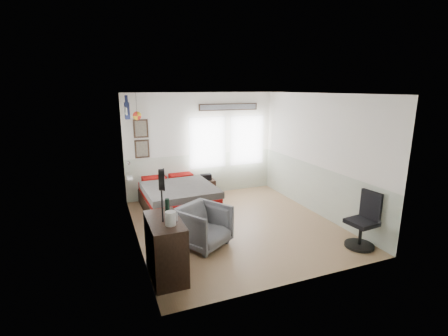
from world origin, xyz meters
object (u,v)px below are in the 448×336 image
Objects in this scene: dresser at (165,248)px; task_chair at (363,225)px; bed at (177,198)px; nightstand at (206,188)px; armchair at (203,226)px.

task_chair is (3.50, -0.39, -0.03)m from dresser.
bed reaches higher than nightstand.
armchair is at bearing 151.42° from task_chair.
dresser is at bearing -109.75° from bed.
task_chair is at bearing -49.35° from bed.
task_chair is at bearing -54.19° from armchair.
task_chair reaches higher than bed.
dresser is 1.08m from armchair.
dresser reaches higher than nightstand.
armchair is at bearing -106.79° from nightstand.
task_chair reaches higher than nightstand.
armchair is 2.88m from task_chair.
bed is at bearing -137.03° from nightstand.
nightstand is at bearing 37.95° from bed.
bed is 1.29m from nightstand.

